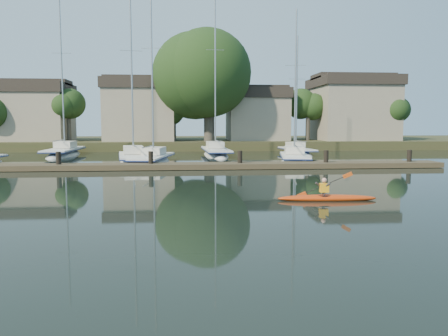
{
  "coord_description": "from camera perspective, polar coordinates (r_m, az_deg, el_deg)",
  "views": [
    {
      "loc": [
        -0.61,
        -15.35,
        3.07
      ],
      "look_at": [
        0.95,
        2.73,
        1.2
      ],
      "focal_mm": 35.0,
      "sensor_mm": 36.0,
      "label": 1
    }
  ],
  "objects": [
    {
      "name": "shore",
      "position": [
        55.68,
        -2.64,
        6.04
      ],
      "size": [
        90.0,
        25.25,
        12.75
      ],
      "color": "#31381C",
      "rests_on": "ground"
    },
    {
      "name": "ground",
      "position": [
        15.66,
        -2.6,
        -5.42
      ],
      "size": [
        160.0,
        160.0,
        0.0
      ],
      "primitive_type": "plane",
      "color": "black",
      "rests_on": "ground"
    },
    {
      "name": "sailboat_7",
      "position": [
        43.8,
        9.44,
        1.53
      ],
      "size": [
        2.62,
        8.07,
        12.81
      ],
      "rotation": [
        0.0,
        0.0,
        0.07
      ],
      "color": "white",
      "rests_on": "ground"
    },
    {
      "name": "dock",
      "position": [
        29.49,
        -3.71,
        0.29
      ],
      "size": [
        34.0,
        2.0,
        1.8
      ],
      "color": "#4E422C",
      "rests_on": "ground"
    },
    {
      "name": "sailboat_3",
      "position": [
        34.8,
        9.16,
        0.42
      ],
      "size": [
        3.56,
        8.37,
        13.1
      ],
      "rotation": [
        0.0,
        0.0,
        -0.18
      ],
      "color": "white",
      "rests_on": "ground"
    },
    {
      "name": "kayak",
      "position": [
        17.87,
        13.26,
        -3.66
      ],
      "size": [
        3.99,
        0.95,
        1.27
      ],
      "rotation": [
        0.0,
        0.0,
        -0.06
      ],
      "color": "#B6330E",
      "rests_on": "ground"
    },
    {
      "name": "sailboat_6",
      "position": [
        41.94,
        -1.09,
        1.41
      ],
      "size": [
        2.68,
        10.82,
        17.07
      ],
      "rotation": [
        0.0,
        0.0,
        0.04
      ],
      "color": "white",
      "rests_on": "ground"
    },
    {
      "name": "sailboat_5",
      "position": [
        44.27,
        -20.13,
        1.28
      ],
      "size": [
        2.43,
        10.0,
        16.52
      ],
      "rotation": [
        0.0,
        0.0,
        0.01
      ],
      "color": "white",
      "rests_on": "ground"
    },
    {
      "name": "sailboat_1",
      "position": [
        34.75,
        -11.71,
        0.36
      ],
      "size": [
        3.61,
        9.32,
        14.85
      ],
      "rotation": [
        0.0,
        0.0,
        0.15
      ],
      "color": "white",
      "rests_on": "ground"
    },
    {
      "name": "sailboat_2",
      "position": [
        33.97,
        -9.28,
        0.3
      ],
      "size": [
        3.47,
        9.26,
        14.96
      ],
      "rotation": [
        0.0,
        0.0,
        -0.15
      ],
      "color": "white",
      "rests_on": "ground"
    }
  ]
}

